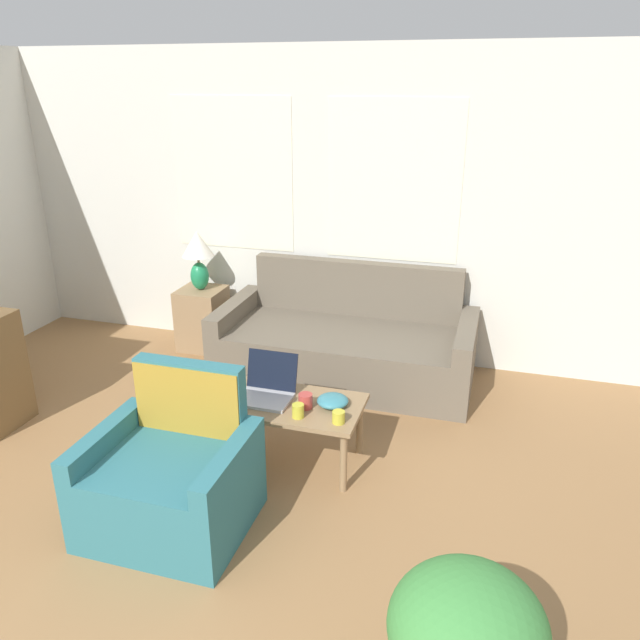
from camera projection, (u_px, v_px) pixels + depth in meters
wall_back at (321, 207)px, 5.33m from camera, size 6.66×0.06×2.60m
couch at (347, 345)px, 5.17m from camera, size 2.07×0.94×0.89m
armchair at (174, 479)px, 3.44m from camera, size 0.85×0.72×0.86m
side_table at (203, 318)px, 5.70m from camera, size 0.39×0.39×0.56m
table_lamp at (198, 253)px, 5.48m from camera, size 0.28×0.28×0.53m
coffee_table at (289, 409)px, 3.95m from camera, size 0.93×0.52×0.43m
laptop at (267, 388)px, 3.97m from camera, size 0.34×0.32×0.26m
cup_navy at (298, 411)px, 3.74m from camera, size 0.07×0.07×0.09m
cup_yellow at (339, 417)px, 3.68m from camera, size 0.08×0.08×0.07m
cup_white at (305, 401)px, 3.84m from camera, size 0.09×0.09×0.09m
snack_bowl at (333, 401)px, 3.87m from camera, size 0.20×0.20×0.07m
potted_plant at (466, 640)px, 2.26m from camera, size 0.58×0.58×0.71m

